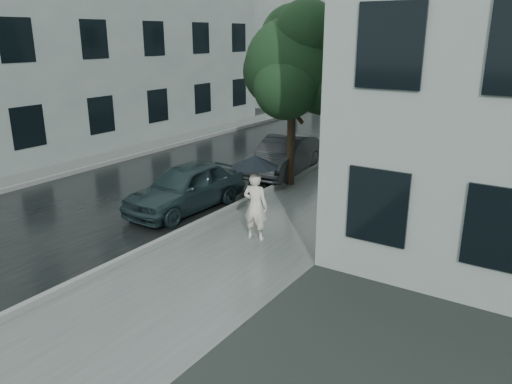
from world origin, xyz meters
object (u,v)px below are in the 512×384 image
Objects in this scene: pedestrian at (255,206)px; lamp_post at (360,82)px; car_far at (284,155)px; car_near at (186,187)px; street_tree at (295,64)px.

lamp_post is (-0.98, 8.76, 2.22)m from pedestrian.
lamp_post is 4.21m from car_far.
pedestrian is 0.31× the size of lamp_post.
lamp_post is at bearing 80.12° from car_near.
street_tree reaches higher than pedestrian.
car_near is (-2.83, 0.73, -0.18)m from pedestrian.
street_tree is 4.21m from lamp_post.
lamp_post is 1.38× the size of car_near.
pedestrian is at bearing -73.94° from lamp_post.
pedestrian is at bearing -71.34° from street_tree.
pedestrian is 0.29× the size of street_tree.
car_near is 0.95× the size of car_far.
pedestrian is 0.41× the size of car_far.
street_tree is at bearing -79.46° from pedestrian.
street_tree reaches higher than car_near.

